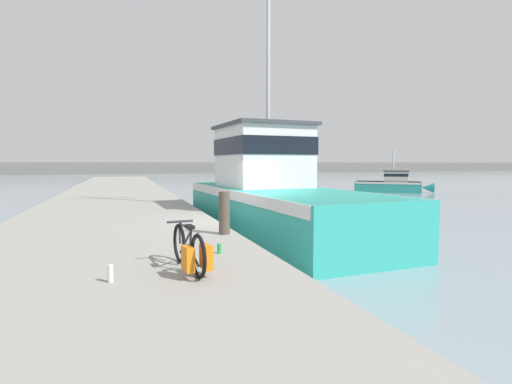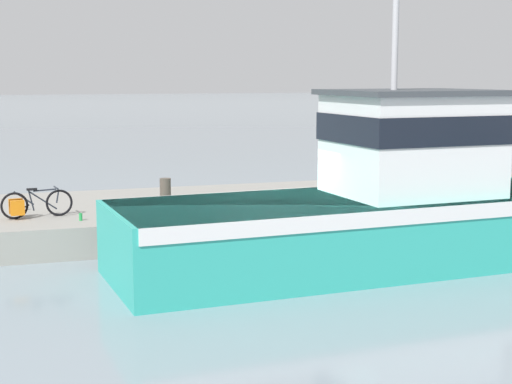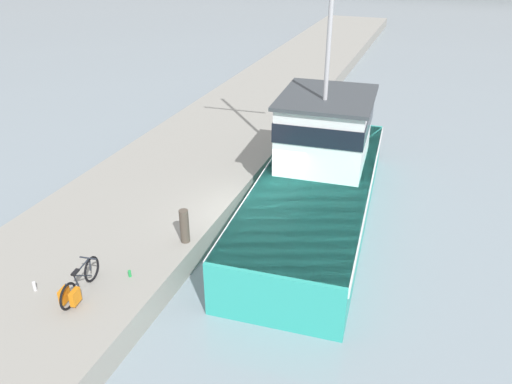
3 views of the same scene
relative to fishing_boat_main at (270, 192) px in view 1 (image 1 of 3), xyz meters
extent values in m
plane|color=#84939E|center=(-1.48, -2.13, -1.40)|extent=(320.00, 320.00, 0.00)
cube|color=gray|center=(-5.37, -2.13, -1.02)|extent=(5.86, 80.00, 0.76)
cube|color=slate|center=(28.52, 80.52, -0.13)|extent=(180.00, 5.00, 2.54)
cube|color=teal|center=(0.04, -0.63, -0.62)|extent=(4.12, 10.94, 1.56)
cone|color=teal|center=(-0.36, 5.70, -0.62)|extent=(1.60, 2.02, 1.48)
cube|color=white|center=(0.04, -0.63, 0.00)|extent=(4.18, 10.73, 0.31)
cube|color=white|center=(-0.05, 0.71, 1.26)|extent=(2.96, 3.43, 2.20)
cube|color=black|center=(-0.05, 0.71, 1.64)|extent=(3.02, 3.50, 0.62)
cube|color=#3D4247|center=(-0.05, 0.71, 2.42)|extent=(3.20, 3.71, 0.12)
cylinder|color=#B2B2B7|center=(-0.01, 0.23, 6.04)|extent=(0.14, 0.14, 7.12)
cube|color=teal|center=(16.01, 14.65, -0.96)|extent=(5.19, 4.78, 0.89)
cone|color=teal|center=(18.38, 12.65, -0.96)|extent=(1.26, 1.25, 0.84)
cube|color=beige|center=(16.01, 14.65, -0.60)|extent=(5.13, 4.74, 0.18)
cube|color=beige|center=(16.51, 14.22, -0.10)|extent=(2.35, 2.31, 0.82)
cube|color=black|center=(16.51, 14.22, 0.04)|extent=(2.40, 2.35, 0.23)
cube|color=#3D4247|center=(16.51, 14.22, 0.37)|extent=(2.54, 2.49, 0.12)
cylinder|color=#B2B2B7|center=(16.30, 14.40, 1.29)|extent=(0.14, 0.14, 1.73)
cylinder|color=#B2B2B7|center=(16.30, 14.40, 1.72)|extent=(1.13, 1.32, 0.10)
cube|color=teal|center=(15.36, 38.85, -0.88)|extent=(5.22, 1.92, 1.04)
cone|color=teal|center=(12.28, 38.86, -0.88)|extent=(0.94, 0.99, 0.98)
cube|color=white|center=(15.36, 38.85, -0.47)|extent=(5.12, 1.96, 0.21)
cube|color=white|center=(14.70, 38.85, 0.28)|extent=(1.59, 1.52, 1.30)
cube|color=black|center=(14.70, 38.85, 0.51)|extent=(1.62, 1.55, 0.36)
cube|color=#3D4247|center=(14.70, 38.85, 0.99)|extent=(1.72, 1.65, 0.12)
torus|color=black|center=(-4.03, -7.72, -0.31)|extent=(0.14, 0.66, 0.66)
torus|color=black|center=(-4.16, -6.67, -0.31)|extent=(0.14, 0.66, 0.66)
cylinder|color=#232833|center=(-4.05, -7.55, -0.39)|extent=(0.08, 0.36, 0.18)
cylinder|color=#232833|center=(-4.08, -7.33, -0.21)|extent=(0.05, 0.15, 0.50)
cylinder|color=#232833|center=(-4.05, -7.50, -0.14)|extent=(0.09, 0.48, 0.37)
cylinder|color=#232833|center=(-4.11, -7.06, -0.22)|extent=(0.12, 0.68, 0.51)
cylinder|color=#232833|center=(-4.12, -7.00, 0.03)|extent=(0.10, 0.55, 0.05)
cylinder|color=#232833|center=(-4.15, -6.70, -0.15)|extent=(0.05, 0.10, 0.34)
cylinder|color=#232833|center=(-4.15, -6.73, 0.07)|extent=(0.44, 0.09, 0.04)
cube|color=black|center=(-4.08, -7.31, 0.06)|extent=(0.13, 0.25, 0.05)
cube|color=orange|center=(-4.17, -7.69, -0.34)|extent=(0.16, 0.33, 0.36)
cube|color=orange|center=(-3.89, -7.66, -0.34)|extent=(0.16, 0.33, 0.36)
cylinder|color=#51473D|center=(-2.78, -4.30, -0.14)|extent=(0.26, 0.26, 1.01)
cylinder|color=silver|center=(-5.24, -7.52, -0.51)|extent=(0.08, 0.08, 0.25)
cylinder|color=green|center=(-3.36, -6.24, -0.55)|extent=(0.08, 0.08, 0.18)
camera|label=1|loc=(-5.05, -13.41, 1.05)|focal=28.00mm
camera|label=2|loc=(15.39, -7.96, 2.79)|focal=55.00mm
camera|label=3|loc=(3.20, -14.72, 7.24)|focal=35.00mm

